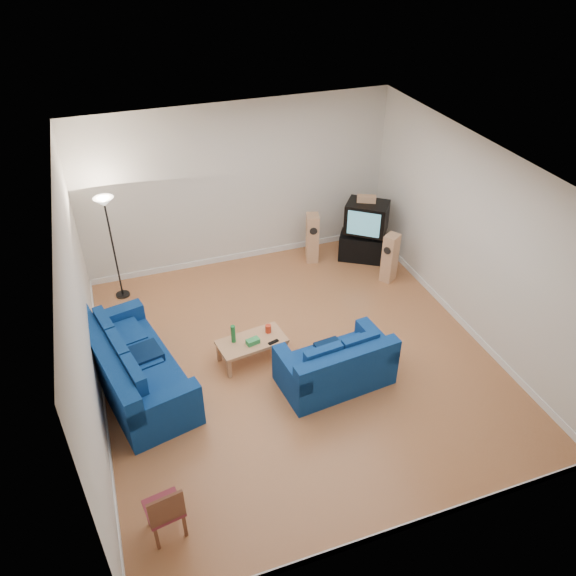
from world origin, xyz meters
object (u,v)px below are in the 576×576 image
object	(u,v)px
tv_stand	(361,247)
sofa_three_seat	(133,371)
sofa_loveseat	(337,367)
coffee_table	(252,343)
television	(367,217)

from	to	relation	value
tv_stand	sofa_three_seat	bearing A→B (deg)	-123.18
sofa_three_seat	sofa_loveseat	xyz separation A→B (m)	(2.88, -0.90, -0.03)
sofa_three_seat	tv_stand	distance (m)	5.32
sofa_loveseat	coffee_table	world-z (taller)	sofa_loveseat
sofa_loveseat	television	xyz separation A→B (m)	(1.98, 3.14, 0.62)
tv_stand	sofa_loveseat	bearing A→B (deg)	-89.81
television	sofa_three_seat	bearing A→B (deg)	-117.54
tv_stand	television	distance (m)	0.67
television	coffee_table	bearing A→B (deg)	-106.25
sofa_loveseat	television	size ratio (longest dim) A/B	1.77
tv_stand	television	bearing A→B (deg)	3.00
sofa_three_seat	coffee_table	world-z (taller)	sofa_three_seat
television	tv_stand	bearing A→B (deg)	-170.90
sofa_loveseat	sofa_three_seat	bearing A→B (deg)	156.74
sofa_three_seat	sofa_loveseat	bearing A→B (deg)	59.60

